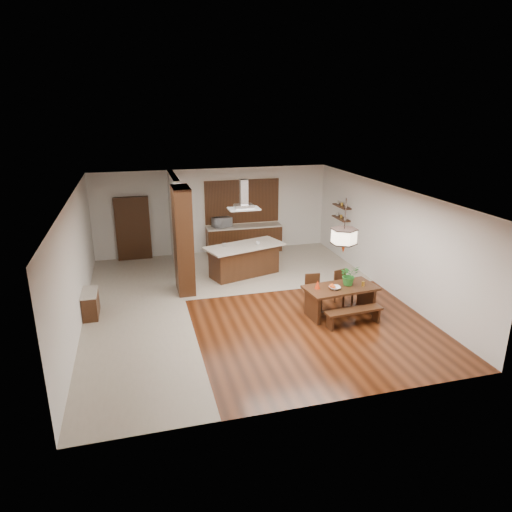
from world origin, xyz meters
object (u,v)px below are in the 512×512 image
object	(u,v)px
pendant_lantern	(345,226)
foliage_plant	(349,275)
fruit_bowl	(335,288)
dining_chair_left	(314,292)
dining_chair_right	(344,288)
kitchen_island	(244,260)
range_hood	(244,195)
microwave	(222,222)
hallway_console	(91,304)
dining_table	(340,294)
island_cup	(258,243)
dining_bench	(354,317)

from	to	relation	value
pendant_lantern	foliage_plant	size ratio (longest dim) A/B	2.58
foliage_plant	fruit_bowl	bearing A→B (deg)	-159.05
dining_chair_left	foliage_plant	xyz separation A→B (m)	(0.72, -0.41, 0.54)
dining_chair_right	kitchen_island	xyz separation A→B (m)	(-1.99, 2.68, 0.05)
range_hood	microwave	world-z (taller)	range_hood
hallway_console	fruit_bowl	bearing A→B (deg)	-15.67
hallway_console	range_hood	world-z (taller)	range_hood
hallway_console	kitchen_island	world-z (taller)	kitchen_island
hallway_console	kitchen_island	size ratio (longest dim) A/B	0.35
fruit_bowl	microwave	world-z (taller)	microwave
dining_table	island_cup	size ratio (longest dim) A/B	14.55
kitchen_island	island_cup	distance (m)	0.66
dining_chair_left	range_hood	xyz separation A→B (m)	(-1.12, 2.77, 2.03)
dining_chair_right	microwave	xyz separation A→B (m)	(-2.22, 4.95, 0.68)
fruit_bowl	dining_chair_left	bearing A→B (deg)	115.97
dining_bench	dining_chair_left	bearing A→B (deg)	116.44
dining_chair_left	island_cup	xyz separation A→B (m)	(-0.73, 2.66, 0.57)
hallway_console	island_cup	xyz separation A→B (m)	(4.67, 1.65, 0.69)
fruit_bowl	microwave	xyz separation A→B (m)	(-1.64, 5.63, 0.36)
range_hood	microwave	bearing A→B (deg)	95.75
hallway_console	pendant_lantern	bearing A→B (deg)	-14.27
hallway_console	dining_chair_left	size ratio (longest dim) A/B	1.00
dining_chair_left	microwave	bearing A→B (deg)	110.57
dining_bench	hallway_console	bearing A→B (deg)	160.35
pendant_lantern	microwave	xyz separation A→B (m)	(-1.84, 5.53, -1.13)
dining_chair_left	range_hood	distance (m)	3.61
pendant_lantern	island_cup	xyz separation A→B (m)	(-1.22, 3.15, -1.24)
hallway_console	dining_bench	bearing A→B (deg)	-19.65
dining_chair_right	pendant_lantern	bearing A→B (deg)	-140.16
dining_bench	fruit_bowl	size ratio (longest dim) A/B	5.24
dining_table	dining_chair_right	xyz separation A→B (m)	(0.38, 0.58, -0.10)
dining_table	foliage_plant	world-z (taller)	foliage_plant
dining_chair_left	range_hood	bearing A→B (deg)	117.62
dining_chair_right	kitchen_island	distance (m)	3.34
dining_chair_left	island_cup	bearing A→B (deg)	110.84
dining_chair_right	microwave	bearing A→B (deg)	97.39
range_hood	island_cup	xyz separation A→B (m)	(0.40, -0.11, -1.46)
hallway_console	pendant_lantern	xyz separation A→B (m)	(5.89, -1.50, 1.93)
island_cup	hallway_console	bearing A→B (deg)	-160.53
pendant_lantern	microwave	size ratio (longest dim) A/B	2.17
fruit_bowl	kitchen_island	world-z (taller)	kitchen_island
pendant_lantern	dining_chair_left	bearing A→B (deg)	135.17
fruit_bowl	range_hood	xyz separation A→B (m)	(-1.41, 3.36, 1.70)
hallway_console	island_cup	bearing A→B (deg)	19.47
fruit_bowl	island_cup	distance (m)	3.41
dining_bench	dining_chair_right	size ratio (longest dim) A/B	1.61
foliage_plant	island_cup	bearing A→B (deg)	115.22
dining_table	range_hood	bearing A→B (deg)	116.32
dining_bench	range_hood	size ratio (longest dim) A/B	1.57
dining_bench	foliage_plant	bearing A→B (deg)	76.45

